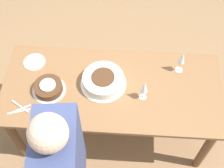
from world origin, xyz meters
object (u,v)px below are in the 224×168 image
at_px(wine_glass_near, 182,58).
at_px(wine_glass_far, 144,87).
at_px(cake_front_chocolate, 48,88).
at_px(cake_center_white, 103,80).

height_order(wine_glass_near, wine_glass_far, wine_glass_near).
bearing_deg(wine_glass_near, wine_glass_far, -136.37).
bearing_deg(cake_front_chocolate, wine_glass_near, 14.14).
relative_size(cake_front_chocolate, wine_glass_far, 1.29).
height_order(cake_center_white, wine_glass_far, wine_glass_far).
xyz_separation_m(cake_front_chocolate, wine_glass_near, (1.01, 0.26, 0.12)).
bearing_deg(wine_glass_near, cake_front_chocolate, -165.86).
bearing_deg(cake_center_white, wine_glass_near, 15.78).
distance_m(cake_center_white, wine_glass_near, 0.63).
height_order(cake_center_white, cake_front_chocolate, cake_center_white).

